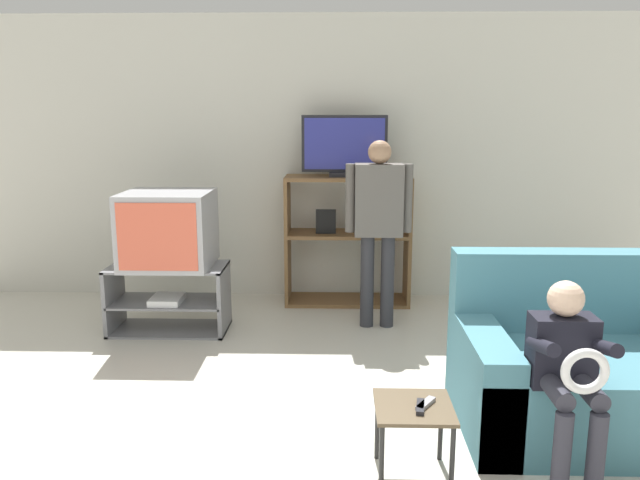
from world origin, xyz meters
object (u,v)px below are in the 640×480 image
media_shelf (347,239)px  snack_table (414,416)px  tv_stand (169,299)px  remote_control_black (420,407)px  television_flat (344,147)px  person_seated_child (568,366)px  couch (587,373)px  television_main (168,229)px  remote_control_white (426,404)px  person_standing_adult (378,216)px

media_shelf → snack_table: (0.28, -2.82, -0.28)m
tv_stand → remote_control_black: (1.74, -2.05, 0.12)m
television_flat → snack_table: (0.31, -2.80, -1.11)m
person_seated_child → couch: bearing=59.5°
snack_table → person_seated_child: 0.75m
tv_stand → television_main: bearing=37.0°
remote_control_black → person_seated_child: size_ratio=0.15×
remote_control_white → couch: 1.13m
television_main → media_shelf: bearing=29.0°
couch → person_seated_child: 0.71m
television_main → snack_table: size_ratio=1.81×
television_main → person_seated_child: bearing=-40.3°
media_shelf → person_seated_child: 2.99m
couch → person_seated_child: bearing=-120.5°
snack_table → couch: bearing=28.4°
couch → remote_control_black: bearing=-149.6°
snack_table → person_seated_child: person_seated_child is taller
person_standing_adult → snack_table: bearing=-89.0°
tv_stand → remote_control_white: bearing=-48.7°
person_standing_adult → remote_control_white: bearing=-87.5°
couch → person_seated_child: size_ratio=1.46×
tv_stand → person_standing_adult: bearing=5.3°
television_main → television_flat: bearing=29.0°
remote_control_white → couch: couch is taller
tv_stand → person_standing_adult: person_standing_adult is taller
television_flat → tv_stand: bearing=-150.9°
television_main → remote_control_black: size_ratio=4.69×
remote_control_black → couch: bearing=39.2°
tv_stand → television_main: size_ratio=1.37×
television_main → snack_table: bearing=-50.1°
person_seated_child → snack_table: bearing=179.9°
couch → person_standing_adult: person_standing_adult is taller
tv_stand → person_seated_child: person_seated_child is taller
television_main → remote_control_white: 2.72m
couch → person_standing_adult: (-1.07, 1.61, 0.61)m
snack_table → person_standing_adult: (-0.04, 2.17, 0.60)m
television_flat → media_shelf: bearing=28.9°
tv_stand → person_seated_child: size_ratio=0.96×
media_shelf → remote_control_black: bearing=-84.0°
remote_control_black → person_standing_adult: bearing=100.5°
tv_stand → couch: bearing=-27.9°
remote_control_black → couch: size_ratio=0.10×
tv_stand → snack_table: tv_stand is taller
snack_table → remote_control_black: 0.08m
snack_table → media_shelf: bearing=95.6°
tv_stand → remote_control_black: size_ratio=6.42×
media_shelf → person_seated_child: media_shelf is taller
tv_stand → remote_control_white: tv_stand is taller
snack_table → person_seated_child: (0.70, -0.00, 0.27)m
media_shelf → remote_control_black: (0.30, -2.85, -0.21)m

